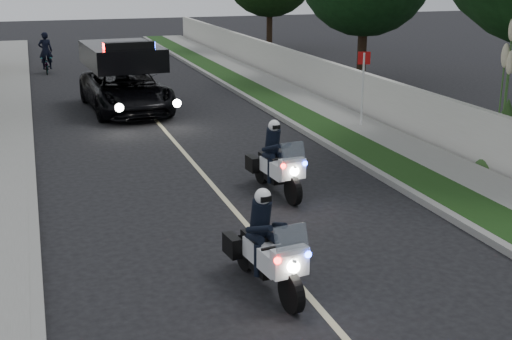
{
  "coord_description": "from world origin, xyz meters",
  "views": [
    {
      "loc": [
        -3.83,
        -9.12,
        5.03
      ],
      "look_at": [
        0.35,
        3.33,
        1.0
      ],
      "focal_mm": 46.71,
      "sensor_mm": 36.0,
      "label": 1
    }
  ],
  "objects": [
    {
      "name": "curb_left",
      "position": [
        -4.1,
        10.0,
        0.07
      ],
      "size": [
        0.2,
        60.0,
        0.15
      ],
      "primitive_type": "cube",
      "color": "gray",
      "rests_on": "ground"
    },
    {
      "name": "curb_right",
      "position": [
        4.1,
        10.0,
        0.07
      ],
      "size": [
        0.2,
        60.0,
        0.15
      ],
      "primitive_type": "cube",
      "color": "gray",
      "rests_on": "ground"
    },
    {
      "name": "bicycle",
      "position": [
        -3.15,
        25.12,
        0.0
      ],
      "size": [
        0.6,
        1.57,
        0.81
      ],
      "primitive_type": "imported",
      "rotation": [
        0.0,
        0.0,
        -0.04
      ],
      "color": "black",
      "rests_on": "ground"
    },
    {
      "name": "grass_verge",
      "position": [
        4.8,
        10.0,
        0.08
      ],
      "size": [
        1.2,
        60.0,
        0.16
      ],
      "primitive_type": "cube",
      "color": "#193814",
      "rests_on": "ground"
    },
    {
      "name": "lane_marking",
      "position": [
        0.0,
        10.0,
        0.0
      ],
      "size": [
        0.12,
        50.0,
        0.01
      ],
      "primitive_type": "cube",
      "color": "#BFB78C",
      "rests_on": "ground"
    },
    {
      "name": "cyclist",
      "position": [
        -3.15,
        25.12,
        0.0
      ],
      "size": [
        0.66,
        0.44,
        1.8
      ],
      "primitive_type": "imported",
      "rotation": [
        0.0,
        0.0,
        3.16
      ],
      "color": "black",
      "rests_on": "ground"
    },
    {
      "name": "police_moto_right",
      "position": [
        1.26,
        4.55,
        0.0
      ],
      "size": [
        0.88,
        2.07,
        1.71
      ],
      "primitive_type": null,
      "rotation": [
        0.0,
        0.0,
        0.09
      ],
      "color": "white",
      "rests_on": "ground"
    },
    {
      "name": "tree_right_d",
      "position": [
        10.04,
        17.41,
        0.0
      ],
      "size": [
        7.42,
        7.42,
        9.67
      ],
      "primitive_type": null,
      "rotation": [
        0.0,
        0.0,
        0.34
      ],
      "color": "#123614",
      "rests_on": "ground"
    },
    {
      "name": "property_wall",
      "position": [
        7.1,
        10.0,
        0.75
      ],
      "size": [
        0.22,
        60.0,
        1.5
      ],
      "primitive_type": "cube",
      "color": "beige",
      "rests_on": "ground"
    },
    {
      "name": "ground",
      "position": [
        0.0,
        0.0,
        0.0
      ],
      "size": [
        120.0,
        120.0,
        0.0
      ],
      "primitive_type": "plane",
      "color": "black",
      "rests_on": "ground"
    },
    {
      "name": "police_moto_left",
      "position": [
        -0.55,
        0.11,
        0.0
      ],
      "size": [
        0.93,
        2.05,
        1.69
      ],
      "primitive_type": null,
      "rotation": [
        0.0,
        0.0,
        0.12
      ],
      "color": "silver",
      "rests_on": "ground"
    },
    {
      "name": "pampas_far",
      "position": [
        7.6,
        4.67,
        0.0
      ],
      "size": [
        1.5,
        1.5,
        4.05
      ],
      "primitive_type": null,
      "rotation": [
        0.0,
        0.0,
        0.06
      ],
      "color": "beige",
      "rests_on": "ground"
    },
    {
      "name": "tree_right_c",
      "position": [
        10.22,
        17.87,
        0.0
      ],
      "size": [
        7.98,
        7.98,
        10.45
      ],
      "primitive_type": null,
      "rotation": [
        0.0,
        0.0,
        0.33
      ],
      "color": "black",
      "rests_on": "ground"
    },
    {
      "name": "sign_post",
      "position": [
        6.0,
        9.55,
        0.0
      ],
      "size": [
        0.51,
        0.51,
        2.57
      ],
      "primitive_type": null,
      "rotation": [
        0.0,
        0.0,
        -0.34
      ],
      "color": "#A4100B",
      "rests_on": "ground"
    },
    {
      "name": "sidewalk_right",
      "position": [
        6.1,
        10.0,
        0.08
      ],
      "size": [
        1.4,
        60.0,
        0.16
      ],
      "primitive_type": "cube",
      "color": "gray",
      "rests_on": "ground"
    },
    {
      "name": "tree_right_e",
      "position": [
        10.25,
        30.19,
        0.0
      ],
      "size": [
        7.13,
        7.13,
        9.46
      ],
      "primitive_type": null,
      "rotation": [
        0.0,
        0.0,
        0.31
      ],
      "color": "#143410",
      "rests_on": "ground"
    },
    {
      "name": "police_suv",
      "position": [
        -0.72,
        14.95,
        0.0
      ],
      "size": [
        2.99,
        5.84,
        2.76
      ],
      "primitive_type": "imported",
      "rotation": [
        0.0,
        0.0,
        0.06
      ],
      "color": "black",
      "rests_on": "ground"
    }
  ]
}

